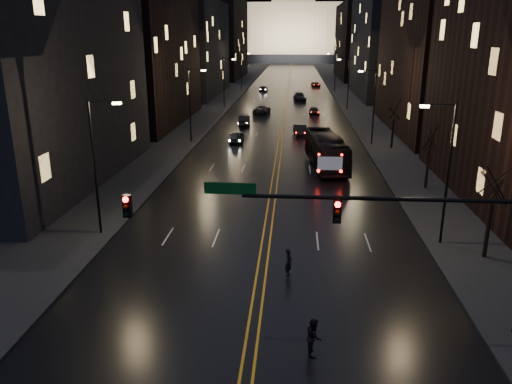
% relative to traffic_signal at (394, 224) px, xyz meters
% --- Properties ---
extents(ground, '(900.00, 900.00, 0.00)m').
position_rel_traffic_signal_xyz_m(ground, '(-5.91, 0.00, -5.10)').
color(ground, black).
rests_on(ground, ground).
extents(road, '(20.00, 320.00, 0.02)m').
position_rel_traffic_signal_xyz_m(road, '(-5.91, 130.00, -5.09)').
color(road, black).
rests_on(road, ground).
extents(sidewalk_left, '(8.00, 320.00, 0.16)m').
position_rel_traffic_signal_xyz_m(sidewalk_left, '(-19.91, 130.00, -5.02)').
color(sidewalk_left, black).
rests_on(sidewalk_left, ground).
extents(sidewalk_right, '(8.00, 320.00, 0.16)m').
position_rel_traffic_signal_xyz_m(sidewalk_right, '(8.09, 130.00, -5.02)').
color(sidewalk_right, black).
rests_on(sidewalk_right, ground).
extents(center_line, '(0.62, 320.00, 0.01)m').
position_rel_traffic_signal_xyz_m(center_line, '(-5.91, 130.00, -5.08)').
color(center_line, orange).
rests_on(center_line, road).
extents(building_left_near, '(12.00, 28.00, 22.00)m').
position_rel_traffic_signal_xyz_m(building_left_near, '(-26.91, 22.00, 5.90)').
color(building_left_near, black).
rests_on(building_left_near, ground).
extents(building_left_mid, '(12.00, 30.00, 28.00)m').
position_rel_traffic_signal_xyz_m(building_left_mid, '(-26.91, 54.00, 8.90)').
color(building_left_mid, black).
rests_on(building_left_mid, ground).
extents(building_left_far, '(12.00, 34.00, 20.00)m').
position_rel_traffic_signal_xyz_m(building_left_far, '(-26.91, 92.00, 4.90)').
color(building_left_far, black).
rests_on(building_left_far, ground).
extents(building_left_dist, '(12.00, 40.00, 24.00)m').
position_rel_traffic_signal_xyz_m(building_left_dist, '(-26.91, 140.00, 6.90)').
color(building_left_dist, black).
rests_on(building_left_dist, ground).
extents(building_right_mid, '(12.00, 34.00, 26.00)m').
position_rel_traffic_signal_xyz_m(building_right_mid, '(15.09, 92.00, 7.90)').
color(building_right_mid, black).
rests_on(building_right_mid, ground).
extents(building_right_dist, '(12.00, 40.00, 22.00)m').
position_rel_traffic_signal_xyz_m(building_right_dist, '(15.09, 140.00, 5.90)').
color(building_right_dist, black).
rests_on(building_right_dist, ground).
extents(capitol, '(90.00, 50.00, 58.50)m').
position_rel_traffic_signal_xyz_m(capitol, '(-5.91, 250.00, 12.05)').
color(capitol, black).
rests_on(capitol, ground).
extents(traffic_signal, '(17.29, 0.45, 7.00)m').
position_rel_traffic_signal_xyz_m(traffic_signal, '(0.00, 0.00, 0.00)').
color(traffic_signal, black).
rests_on(traffic_signal, ground).
extents(streetlamp_right_near, '(2.13, 0.25, 9.00)m').
position_rel_traffic_signal_xyz_m(streetlamp_right_near, '(4.91, 10.00, -0.02)').
color(streetlamp_right_near, black).
rests_on(streetlamp_right_near, ground).
extents(streetlamp_left_near, '(2.13, 0.25, 9.00)m').
position_rel_traffic_signal_xyz_m(streetlamp_left_near, '(-16.72, 10.00, -0.02)').
color(streetlamp_left_near, black).
rests_on(streetlamp_left_near, ground).
extents(streetlamp_right_mid, '(2.13, 0.25, 9.00)m').
position_rel_traffic_signal_xyz_m(streetlamp_right_mid, '(4.91, 40.00, -0.02)').
color(streetlamp_right_mid, black).
rests_on(streetlamp_right_mid, ground).
extents(streetlamp_left_mid, '(2.13, 0.25, 9.00)m').
position_rel_traffic_signal_xyz_m(streetlamp_left_mid, '(-16.72, 40.00, -0.02)').
color(streetlamp_left_mid, black).
rests_on(streetlamp_left_mid, ground).
extents(streetlamp_right_far, '(2.13, 0.25, 9.00)m').
position_rel_traffic_signal_xyz_m(streetlamp_right_far, '(4.91, 70.00, -0.02)').
color(streetlamp_right_far, black).
rests_on(streetlamp_right_far, ground).
extents(streetlamp_left_far, '(2.13, 0.25, 9.00)m').
position_rel_traffic_signal_xyz_m(streetlamp_left_far, '(-16.72, 70.00, -0.02)').
color(streetlamp_left_far, black).
rests_on(streetlamp_left_far, ground).
extents(streetlamp_right_dist, '(2.13, 0.25, 9.00)m').
position_rel_traffic_signal_xyz_m(streetlamp_right_dist, '(4.91, 100.00, -0.02)').
color(streetlamp_right_dist, black).
rests_on(streetlamp_right_dist, ground).
extents(streetlamp_left_dist, '(2.13, 0.25, 9.00)m').
position_rel_traffic_signal_xyz_m(streetlamp_left_dist, '(-16.72, 100.00, -0.02)').
color(streetlamp_left_dist, black).
rests_on(streetlamp_left_dist, ground).
extents(tree_right_near, '(2.40, 2.40, 6.65)m').
position_rel_traffic_signal_xyz_m(tree_right_near, '(7.09, 8.00, -0.58)').
color(tree_right_near, black).
rests_on(tree_right_near, ground).
extents(tree_right_mid, '(2.40, 2.40, 6.65)m').
position_rel_traffic_signal_xyz_m(tree_right_mid, '(7.09, 22.00, -0.58)').
color(tree_right_mid, black).
rests_on(tree_right_mid, ground).
extents(tree_right_far, '(2.40, 2.40, 6.65)m').
position_rel_traffic_signal_xyz_m(tree_right_far, '(7.09, 38.00, -0.58)').
color(tree_right_far, black).
rests_on(tree_right_far, ground).
extents(bus, '(4.04, 11.91, 3.25)m').
position_rel_traffic_signal_xyz_m(bus, '(-1.00, 29.47, -3.48)').
color(bus, black).
rests_on(bus, ground).
extents(oncoming_car_a, '(2.00, 4.38, 1.46)m').
position_rel_traffic_signal_xyz_m(oncoming_car_a, '(-11.28, 40.29, -4.37)').
color(oncoming_car_a, black).
rests_on(oncoming_car_a, ground).
extents(oncoming_car_b, '(1.97, 4.71, 1.52)m').
position_rel_traffic_signal_xyz_m(oncoming_car_b, '(-11.54, 52.64, -4.35)').
color(oncoming_car_b, black).
rests_on(oncoming_car_b, ground).
extents(oncoming_car_c, '(2.99, 5.33, 1.41)m').
position_rel_traffic_signal_xyz_m(oncoming_car_c, '(-9.73, 64.56, -4.40)').
color(oncoming_car_c, black).
rests_on(oncoming_car_c, ground).
extents(oncoming_car_d, '(1.98, 4.56, 1.31)m').
position_rel_traffic_signal_xyz_m(oncoming_car_d, '(-11.63, 99.57, -4.45)').
color(oncoming_car_d, black).
rests_on(oncoming_car_d, ground).
extents(receding_car_a, '(2.03, 4.38, 1.39)m').
position_rel_traffic_signal_xyz_m(receding_car_a, '(-3.41, 45.70, -4.41)').
color(receding_car_a, black).
rests_on(receding_car_a, ground).
extents(receding_car_b, '(1.73, 4.01, 1.35)m').
position_rel_traffic_signal_xyz_m(receding_car_b, '(-0.93, 63.88, -4.43)').
color(receding_car_b, black).
rests_on(receding_car_b, ground).
extents(receding_car_c, '(2.83, 5.70, 1.59)m').
position_rel_traffic_signal_xyz_m(receding_car_c, '(-3.20, 82.58, -4.31)').
color(receding_car_c, black).
rests_on(receding_car_c, ground).
extents(receding_car_d, '(2.45, 4.62, 1.24)m').
position_rel_traffic_signal_xyz_m(receding_car_d, '(1.18, 112.31, -4.48)').
color(receding_car_d, black).
rests_on(receding_car_d, ground).
extents(pedestrian_a, '(0.52, 0.66, 1.59)m').
position_rel_traffic_signal_xyz_m(pedestrian_a, '(-4.40, 5.00, -4.31)').
color(pedestrian_a, black).
rests_on(pedestrian_a, ground).
extents(pedestrian_b, '(0.46, 0.81, 1.64)m').
position_rel_traffic_signal_xyz_m(pedestrian_b, '(-3.29, -2.00, -4.28)').
color(pedestrian_b, black).
rests_on(pedestrian_b, ground).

